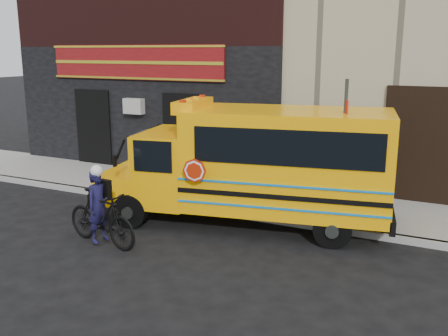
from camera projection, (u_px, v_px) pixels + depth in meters
ground at (187, 255)px, 10.07m from camera, size 120.00×120.00×0.00m
curb at (240, 214)px, 12.33m from camera, size 40.00×0.20×0.15m
sidewalk at (262, 199)px, 13.65m from camera, size 40.00×3.00×0.15m
school_bus at (259, 163)px, 11.47m from camera, size 7.17×3.35×2.92m
sign_pole at (343, 153)px, 10.68m from camera, size 0.14×0.28×3.45m
bicycle at (101, 218)px, 10.49m from camera, size 2.06×0.90×1.20m
cyclist at (99, 208)px, 10.53m from camera, size 0.45×0.62×1.56m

